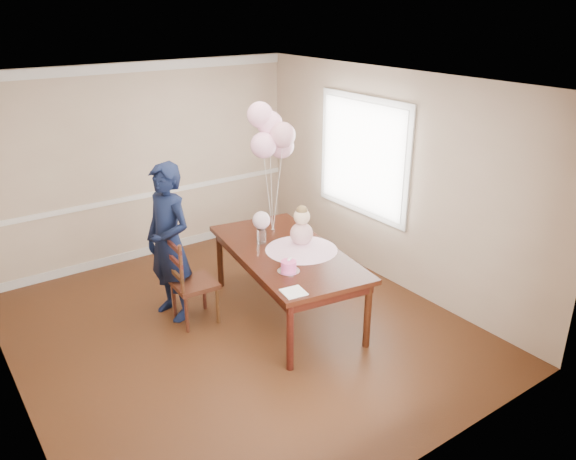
{
  "coord_description": "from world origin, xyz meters",
  "views": [
    {
      "loc": [
        -2.68,
        -4.73,
        3.42
      ],
      "look_at": [
        0.67,
        -0.01,
        1.05
      ],
      "focal_mm": 35.0,
      "sensor_mm": 36.0,
      "label": 1
    }
  ],
  "objects_px": {
    "birthday_cake": "(289,266)",
    "dining_chair_seat": "(194,284)",
    "dining_table_top": "(287,253)",
    "woman": "(169,243)"
  },
  "relations": [
    {
      "from": "dining_table_top",
      "to": "woman",
      "type": "bearing_deg",
      "value": 154.5
    },
    {
      "from": "dining_table_top",
      "to": "dining_chair_seat",
      "type": "xyz_separation_m",
      "value": [
        -0.94,
        0.47,
        -0.32
      ]
    },
    {
      "from": "dining_table_top",
      "to": "dining_chair_seat",
      "type": "height_order",
      "value": "dining_table_top"
    },
    {
      "from": "dining_chair_seat",
      "to": "woman",
      "type": "relative_size",
      "value": 0.25
    },
    {
      "from": "birthday_cake",
      "to": "dining_chair_seat",
      "type": "xyz_separation_m",
      "value": [
        -0.65,
        0.92,
        -0.41
      ]
    },
    {
      "from": "birthday_cake",
      "to": "dining_table_top",
      "type": "bearing_deg",
      "value": 57.13
    },
    {
      "from": "birthday_cake",
      "to": "dining_chair_seat",
      "type": "bearing_deg",
      "value": 125.1
    },
    {
      "from": "dining_table_top",
      "to": "birthday_cake",
      "type": "relative_size",
      "value": 13.33
    },
    {
      "from": "birthday_cake",
      "to": "dining_chair_seat",
      "type": "distance_m",
      "value": 1.2
    },
    {
      "from": "dining_table_top",
      "to": "dining_chair_seat",
      "type": "bearing_deg",
      "value": 162.01
    }
  ]
}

